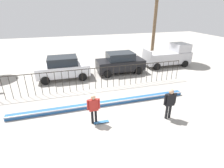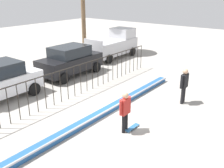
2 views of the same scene
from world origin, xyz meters
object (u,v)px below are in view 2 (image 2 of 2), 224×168
parked_car_black (70,60)px  pickup_truck (114,45)px  skateboard (132,128)px  skateboarder (125,108)px  camera_operator (184,83)px

parked_car_black → pickup_truck: size_ratio=0.91×
parked_car_black → pickup_truck: (5.52, 0.66, 0.06)m
skateboard → skateboarder: bearing=149.6°
skateboarder → parked_car_black: parked_car_black is taller
camera_operator → skateboard: bearing=-2.0°
skateboarder → pickup_truck: pickup_truck is taller
skateboarder → skateboard: size_ratio=2.09×
camera_operator → skateboarder: bearing=-3.0°
camera_operator → parked_car_black: 7.64m
parked_car_black → skateboarder: bearing=-119.1°
skateboard → pickup_truck: 11.86m
skateboarder → parked_car_black: 7.90m
camera_operator → parked_car_black: size_ratio=0.41×
camera_operator → parked_car_black: parked_car_black is taller
skateboarder → pickup_truck: bearing=17.3°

